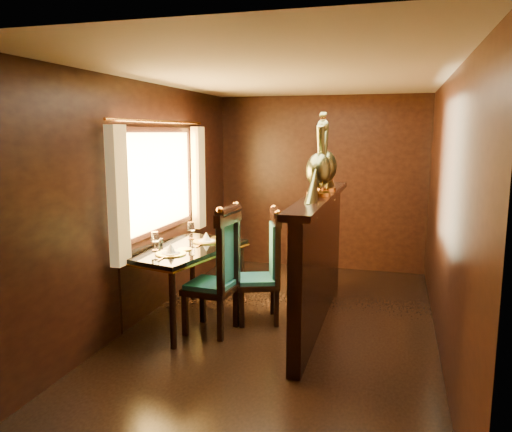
# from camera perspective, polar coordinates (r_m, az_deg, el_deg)

# --- Properties ---
(ground) EXTENTS (5.00, 5.00, 0.00)m
(ground) POSITION_cam_1_polar(r_m,az_deg,el_deg) (5.21, 2.94, -12.81)
(ground) COLOR black
(ground) RESTS_ON ground
(room_shell) EXTENTS (3.04, 5.04, 2.52)m
(room_shell) POSITION_cam_1_polar(r_m,az_deg,el_deg) (4.87, 2.16, 4.85)
(room_shell) COLOR black
(room_shell) RESTS_ON ground
(partition) EXTENTS (0.26, 2.70, 1.36)m
(partition) POSITION_cam_1_polar(r_m,az_deg,el_deg) (5.21, 7.19, -4.60)
(partition) COLOR black
(partition) RESTS_ON ground
(dining_table) EXTENTS (1.11, 1.51, 1.00)m
(dining_table) POSITION_cam_1_polar(r_m,az_deg,el_deg) (5.27, -8.32, -4.33)
(dining_table) COLOR black
(dining_table) RESTS_ON ground
(chair_left) EXTENTS (0.51, 0.53, 1.31)m
(chair_left) POSITION_cam_1_polar(r_m,az_deg,el_deg) (4.92, -3.95, -5.81)
(chair_left) COLOR black
(chair_left) RESTS_ON ground
(chair_right) EXTENTS (0.57, 0.58, 1.22)m
(chair_right) POSITION_cam_1_polar(r_m,az_deg,el_deg) (5.24, 1.44, -5.32)
(chair_right) COLOR black
(chair_right) RESTS_ON ground
(peacock_left) EXTENTS (0.25, 0.68, 0.81)m
(peacock_left) POSITION_cam_1_polar(r_m,az_deg,el_deg) (4.90, 7.22, 6.94)
(peacock_left) COLOR #194C38
(peacock_left) RESTS_ON partition
(peacock_right) EXTENTS (0.26, 0.69, 0.82)m
(peacock_right) POSITION_cam_1_polar(r_m,az_deg,el_deg) (5.33, 7.93, 7.21)
(peacock_right) COLOR #194C38
(peacock_right) RESTS_ON partition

